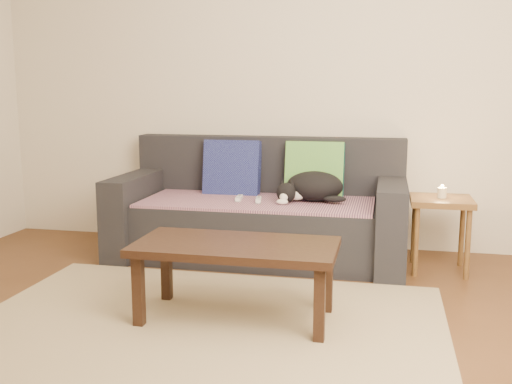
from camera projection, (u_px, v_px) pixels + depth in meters
ground at (195, 340)px, 2.98m from camera, size 4.50×4.50×0.00m
back_wall at (272, 81)px, 4.69m from camera, size 4.50×0.04×2.60m
sofa at (260, 215)px, 4.44m from camera, size 2.10×0.94×0.87m
throw_blanket at (258, 202)px, 4.33m from camera, size 1.66×0.74×0.02m
cushion_navy at (232, 169)px, 4.60m from camera, size 0.43×0.18×0.45m
cushion_green at (315, 171)px, 4.47m from camera, size 0.43×0.19×0.45m
cat at (312, 187)px, 4.28m from camera, size 0.50×0.36×0.22m
wii_remote_a at (239, 198)px, 4.33m from camera, size 0.05×0.15×0.03m
wii_remote_b at (259, 200)px, 4.27m from camera, size 0.06×0.15×0.03m
side_table at (441, 211)px, 4.05m from camera, size 0.41×0.41×0.51m
candle at (442, 192)px, 4.03m from camera, size 0.06×0.06×0.09m
rug at (204, 327)px, 3.12m from camera, size 2.50×1.80×0.01m
coffee_table at (236, 253)px, 3.18m from camera, size 1.07×0.54×0.43m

